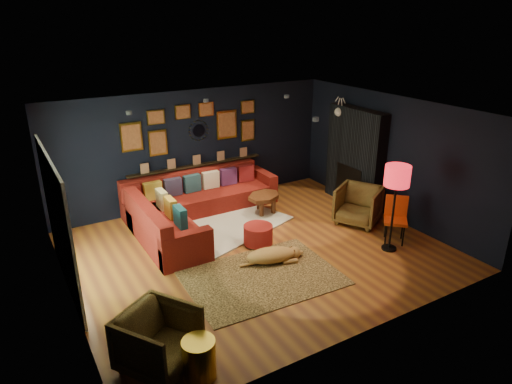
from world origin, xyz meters
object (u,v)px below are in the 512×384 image
sectional (188,208)px  floor_lamp (397,180)px  armchair_left (158,337)px  gold_stool (199,359)px  dog (271,253)px  orange_chair (396,215)px  pouf (258,234)px  armchair_right (358,203)px  coffee_table (264,198)px

sectional → floor_lamp: size_ratio=2.07×
armchair_left → floor_lamp: bearing=-23.9°
gold_stool → dog: gold_stool is taller
orange_chair → floor_lamp: 0.96m
pouf → floor_lamp: bearing=-34.7°
orange_chair → dog: 2.58m
armchair_right → floor_lamp: 1.56m
armchair_left → gold_stool: (0.35, -0.41, -0.17)m
gold_stool → coffee_table: bearing=49.5°
armchair_right → gold_stool: size_ratio=1.69×
floor_lamp → orange_chair: bearing=33.9°
coffee_table → dog: 2.15m
sectional → orange_chair: bearing=-41.6°
gold_stool → pouf: bearing=47.5°
coffee_table → floor_lamp: size_ratio=0.60×
pouf → dog: size_ratio=0.46×
gold_stool → orange_chair: orange_chair is taller
pouf → armchair_right: size_ratio=0.64×
pouf → orange_chair: bearing=-26.2°
floor_lamp → armchair_right: bearing=76.4°
armchair_right → floor_lamp: size_ratio=0.53×
gold_stool → floor_lamp: (4.36, 1.15, 1.13)m
pouf → gold_stool: size_ratio=1.08×
pouf → armchair_left: bearing=-141.5°
armchair_left → dog: size_ratio=0.71×
armchair_left → orange_chair: orange_chair is taller
armchair_right → gold_stool: 5.21m
sectional → orange_chair: size_ratio=3.82×
sectional → dog: size_ratio=2.83×
pouf → armchair_left: armchair_left is taller
coffee_table → sectional: bearing=165.6°
armchair_right → floor_lamp: (-0.29, -1.20, 0.95)m
coffee_table → gold_stool: 4.93m
floor_lamp → dog: floor_lamp is taller
sectional → pouf: bearing=-64.9°
orange_chair → dog: orange_chair is taller
coffee_table → gold_stool: size_ratio=1.92×
armchair_right → dog: bearing=-108.6°
gold_stool → sectional: bearing=69.1°
dog → orange_chair: bearing=5.3°
gold_stool → armchair_left: bearing=130.5°
orange_chair → coffee_table: bearing=166.3°
gold_stool → armchair_right: bearing=26.8°
armchair_left → dog: bearing=-3.3°
pouf → dog: pouf is taller
dog → sectional: bearing=120.3°
armchair_left → floor_lamp: (4.71, 0.74, 0.96)m
pouf → gold_stool: 3.46m
pouf → armchair_right: armchair_right is taller
armchair_left → floor_lamp: floor_lamp is taller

